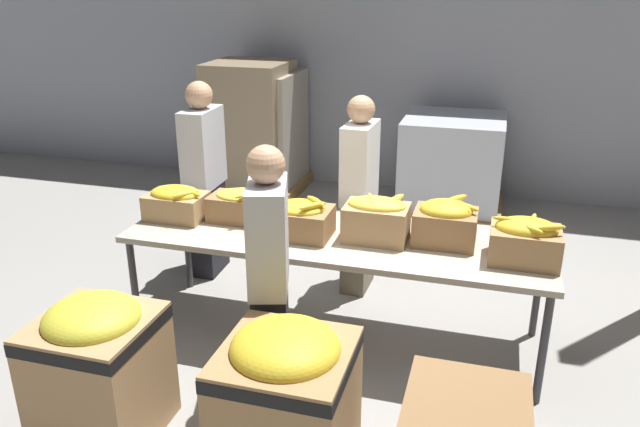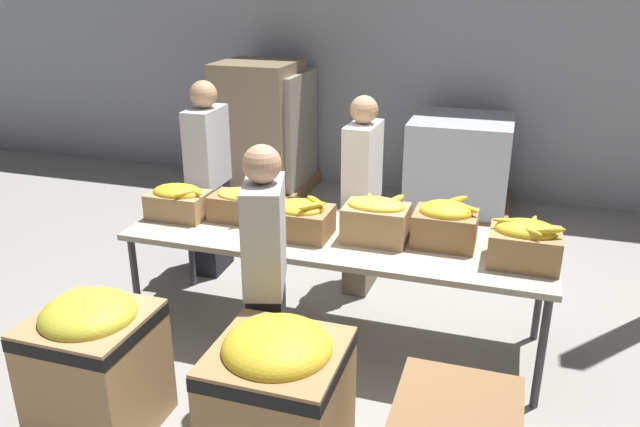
{
  "view_description": "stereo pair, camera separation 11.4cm",
  "coord_description": "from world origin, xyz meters",
  "px_view_note": "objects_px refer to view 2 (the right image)",
  "views": [
    {
      "loc": [
        0.95,
        -3.72,
        2.4
      ],
      "look_at": [
        -0.12,
        0.0,
        0.92
      ],
      "focal_mm": 35.0,
      "sensor_mm": 36.0,
      "label": 1
    },
    {
      "loc": [
        1.06,
        -3.68,
        2.4
      ],
      "look_at": [
        -0.12,
        0.0,
        0.92
      ],
      "focal_mm": 35.0,
      "sensor_mm": 36.0,
      "label": 2
    }
  ],
  "objects_px": {
    "donation_bin_0": "(95,361)",
    "volunteer_0": "(362,197)",
    "banana_box_4": "(446,223)",
    "banana_box_5": "(525,242)",
    "donation_bin_1": "(279,398)",
    "banana_box_3": "(376,219)",
    "volunteer_2": "(209,180)",
    "sorting_table": "(337,241)",
    "banana_box_0": "(179,201)",
    "pallet_stack_1": "(459,168)",
    "pallet_stack_2": "(267,133)",
    "volunteer_1": "(266,280)",
    "pallet_stack_0": "(259,131)",
    "banana_box_1": "(241,204)",
    "banana_box_2": "(300,218)"
  },
  "relations": [
    {
      "from": "donation_bin_0",
      "to": "pallet_stack_0",
      "type": "height_order",
      "value": "pallet_stack_0"
    },
    {
      "from": "donation_bin_0",
      "to": "volunteer_0",
      "type": "bearing_deg",
      "value": 65.51
    },
    {
      "from": "pallet_stack_1",
      "to": "volunteer_0",
      "type": "bearing_deg",
      "value": -106.38
    },
    {
      "from": "banana_box_5",
      "to": "pallet_stack_1",
      "type": "height_order",
      "value": "banana_box_5"
    },
    {
      "from": "banana_box_4",
      "to": "pallet_stack_2",
      "type": "distance_m",
      "value": 3.66
    },
    {
      "from": "sorting_table",
      "to": "banana_box_0",
      "type": "relative_size",
      "value": 6.57
    },
    {
      "from": "sorting_table",
      "to": "pallet_stack_0",
      "type": "relative_size",
      "value": 1.85
    },
    {
      "from": "banana_box_0",
      "to": "volunteer_2",
      "type": "bearing_deg",
      "value": 101.27
    },
    {
      "from": "sorting_table",
      "to": "banana_box_0",
      "type": "xyz_separation_m",
      "value": [
        -1.17,
        -0.03,
        0.17
      ]
    },
    {
      "from": "banana_box_5",
      "to": "volunteer_1",
      "type": "xyz_separation_m",
      "value": [
        -1.38,
        -0.67,
        -0.14
      ]
    },
    {
      "from": "banana_box_3",
      "to": "banana_box_5",
      "type": "xyz_separation_m",
      "value": [
        0.92,
        -0.08,
        -0.01
      ]
    },
    {
      "from": "sorting_table",
      "to": "volunteer_1",
      "type": "bearing_deg",
      "value": -104.58
    },
    {
      "from": "banana_box_4",
      "to": "volunteer_1",
      "type": "height_order",
      "value": "volunteer_1"
    },
    {
      "from": "banana_box_4",
      "to": "volunteer_2",
      "type": "height_order",
      "value": "volunteer_2"
    },
    {
      "from": "volunteer_1",
      "to": "banana_box_3",
      "type": "bearing_deg",
      "value": -48.69
    },
    {
      "from": "banana_box_1",
      "to": "pallet_stack_2",
      "type": "xyz_separation_m",
      "value": [
        -0.94,
        2.77,
        -0.21
      ]
    },
    {
      "from": "sorting_table",
      "to": "pallet_stack_2",
      "type": "height_order",
      "value": "pallet_stack_2"
    },
    {
      "from": "banana_box_5",
      "to": "volunteer_1",
      "type": "height_order",
      "value": "volunteer_1"
    },
    {
      "from": "banana_box_3",
      "to": "volunteer_1",
      "type": "xyz_separation_m",
      "value": [
        -0.46,
        -0.75,
        -0.15
      ]
    },
    {
      "from": "sorting_table",
      "to": "volunteer_2",
      "type": "distance_m",
      "value": 1.5
    },
    {
      "from": "banana_box_1",
      "to": "volunteer_2",
      "type": "relative_size",
      "value": 0.25
    },
    {
      "from": "banana_box_2",
      "to": "banana_box_0",
      "type": "bearing_deg",
      "value": 176.43
    },
    {
      "from": "donation_bin_1",
      "to": "pallet_stack_0",
      "type": "relative_size",
      "value": 0.56
    },
    {
      "from": "pallet_stack_1",
      "to": "pallet_stack_2",
      "type": "distance_m",
      "value": 2.22
    },
    {
      "from": "banana_box_1",
      "to": "pallet_stack_0",
      "type": "bearing_deg",
      "value": 110.35
    },
    {
      "from": "banana_box_4",
      "to": "banana_box_5",
      "type": "relative_size",
      "value": 0.97
    },
    {
      "from": "donation_bin_1",
      "to": "pallet_stack_1",
      "type": "relative_size",
      "value": 0.77
    },
    {
      "from": "donation_bin_0",
      "to": "pallet_stack_2",
      "type": "distance_m",
      "value": 4.22
    },
    {
      "from": "pallet_stack_1",
      "to": "volunteer_1",
      "type": "bearing_deg",
      "value": -102.08
    },
    {
      "from": "banana_box_2",
      "to": "pallet_stack_2",
      "type": "xyz_separation_m",
      "value": [
        -1.44,
        2.92,
        -0.22
      ]
    },
    {
      "from": "volunteer_1",
      "to": "volunteer_2",
      "type": "xyz_separation_m",
      "value": [
        -1.12,
        1.48,
        0.03
      ]
    },
    {
      "from": "banana_box_3",
      "to": "volunteer_2",
      "type": "relative_size",
      "value": 0.25
    },
    {
      "from": "banana_box_3",
      "to": "donation_bin_0",
      "type": "bearing_deg",
      "value": -133.51
    },
    {
      "from": "volunteer_1",
      "to": "donation_bin_1",
      "type": "bearing_deg",
      "value": -169.78
    },
    {
      "from": "pallet_stack_0",
      "to": "pallet_stack_2",
      "type": "height_order",
      "value": "pallet_stack_0"
    },
    {
      "from": "banana_box_1",
      "to": "banana_box_2",
      "type": "height_order",
      "value": "banana_box_2"
    },
    {
      "from": "volunteer_0",
      "to": "donation_bin_1",
      "type": "xyz_separation_m",
      "value": [
        0.11,
        -2.09,
        -0.33
      ]
    },
    {
      "from": "banana_box_3",
      "to": "banana_box_5",
      "type": "height_order",
      "value": "banana_box_3"
    },
    {
      "from": "banana_box_4",
      "to": "pallet_stack_1",
      "type": "height_order",
      "value": "banana_box_4"
    },
    {
      "from": "donation_bin_1",
      "to": "volunteer_1",
      "type": "bearing_deg",
      "value": 117.17
    },
    {
      "from": "banana_box_3",
      "to": "volunteer_2",
      "type": "xyz_separation_m",
      "value": [
        -1.58,
        0.73,
        -0.12
      ]
    },
    {
      "from": "sorting_table",
      "to": "pallet_stack_0",
      "type": "distance_m",
      "value": 3.17
    },
    {
      "from": "volunteer_2",
      "to": "pallet_stack_2",
      "type": "distance_m",
      "value": 2.15
    },
    {
      "from": "volunteer_0",
      "to": "pallet_stack_1",
      "type": "relative_size",
      "value": 1.44
    },
    {
      "from": "sorting_table",
      "to": "volunteer_2",
      "type": "bearing_deg",
      "value": 151.39
    },
    {
      "from": "banana_box_5",
      "to": "donation_bin_0",
      "type": "relative_size",
      "value": 0.51
    },
    {
      "from": "sorting_table",
      "to": "volunteer_0",
      "type": "distance_m",
      "value": 0.78
    },
    {
      "from": "banana_box_1",
      "to": "pallet_stack_1",
      "type": "xyz_separation_m",
      "value": [
        1.27,
        2.64,
        -0.38
      ]
    },
    {
      "from": "sorting_table",
      "to": "banana_box_4",
      "type": "relative_size",
      "value": 6.81
    },
    {
      "from": "banana_box_3",
      "to": "pallet_stack_1",
      "type": "height_order",
      "value": "banana_box_3"
    }
  ]
}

